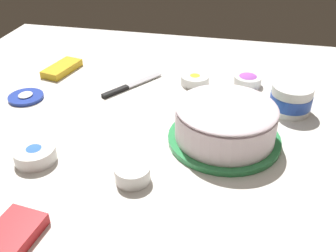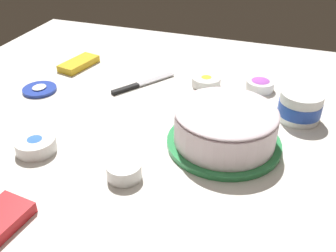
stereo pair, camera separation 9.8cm
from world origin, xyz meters
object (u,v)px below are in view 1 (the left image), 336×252
object	(u,v)px
candy_box_upper	(7,241)
frosted_cake	(225,123)
sprinkle_bowl_rainbow	(248,80)
spreading_knife	(127,87)
frosting_tub_lid	(26,97)
sprinkle_bowl_blue	(35,154)
sprinkle_bowl_pink	(132,173)
candy_box_lower	(62,68)
sprinkle_bowl_yellow	(195,79)
frosting_tub	(291,98)

from	to	relation	value
candy_box_upper	frosted_cake	bearing A→B (deg)	146.51
sprinkle_bowl_rainbow	spreading_knife	bearing A→B (deg)	-74.13
frosting_tub_lid	sprinkle_bowl_blue	distance (m)	0.33
frosted_cake	spreading_knife	size ratio (longest dim) A/B	1.40
candy_box_upper	sprinkle_bowl_pink	bearing A→B (deg)	149.29
sprinkle_bowl_blue	candy_box_lower	bearing A→B (deg)	-161.73
sprinkle_bowl_rainbow	candy_box_lower	distance (m)	0.64
sprinkle_bowl_rainbow	candy_box_lower	bearing A→B (deg)	-87.05
sprinkle_bowl_yellow	candy_box_upper	size ratio (longest dim) A/B	0.62
spreading_knife	candy_box_lower	size ratio (longest dim) A/B	1.38
spreading_knife	sprinkle_bowl_pink	distance (m)	0.45
sprinkle_bowl_rainbow	sprinkle_bowl_blue	size ratio (longest dim) A/B	0.89
frosted_cake	sprinkle_bowl_blue	bearing A→B (deg)	-67.87
spreading_knife	sprinkle_bowl_rainbow	world-z (taller)	sprinkle_bowl_rainbow
frosted_cake	sprinkle_bowl_rainbow	bearing A→B (deg)	172.30
frosted_cake	frosting_tub_lid	distance (m)	0.62
frosted_cake	candy_box_upper	xyz separation A→B (m)	(0.42, -0.36, -0.04)
frosted_cake	frosting_tub_lid	size ratio (longest dim) A/B	2.72
sprinkle_bowl_pink	sprinkle_bowl_blue	bearing A→B (deg)	-94.75
frosted_cake	candy_box_lower	distance (m)	0.67
frosted_cake	frosting_tub_lid	bearing A→B (deg)	-98.92
sprinkle_bowl_blue	candy_box_lower	xyz separation A→B (m)	(-0.48, -0.16, -0.01)
frosted_cake	sprinkle_bowl_pink	xyz separation A→B (m)	(0.20, -0.19, -0.03)
candy_box_lower	sprinkle_bowl_yellow	bearing A→B (deg)	102.52
frosting_tub_lid	sprinkle_bowl_pink	world-z (taller)	sprinkle_bowl_pink
frosting_tub	candy_box_lower	xyz separation A→B (m)	(-0.11, -0.76, -0.03)
sprinkle_bowl_pink	spreading_knife	bearing A→B (deg)	-161.11
frosting_tub_lid	spreading_knife	size ratio (longest dim) A/B	0.51
sprinkle_bowl_blue	candy_box_lower	world-z (taller)	sprinkle_bowl_blue
candy_box_lower	sprinkle_bowl_pink	bearing A→B (deg)	51.12
frosting_tub_lid	candy_box_upper	size ratio (longest dim) A/B	0.70
frosting_tub	sprinkle_bowl_yellow	distance (m)	0.32
sprinkle_bowl_rainbow	frosting_tub	bearing A→B (deg)	41.30
spreading_knife	sprinkle_bowl_pink	size ratio (longest dim) A/B	2.59
candy_box_upper	frosting_tub	bearing A→B (deg)	146.04
frosting_tub_lid	sprinkle_bowl_blue	xyz separation A→B (m)	(0.27, 0.18, 0.01)
candy_box_lower	spreading_knife	bearing A→B (deg)	86.12
spreading_knife	sprinkle_bowl_blue	xyz separation A→B (m)	(0.40, -0.10, 0.01)
frosting_tub_lid	sprinkle_bowl_pink	bearing A→B (deg)	55.67
frosting_tub	spreading_knife	xyz separation A→B (m)	(-0.04, -0.50, -0.04)
frosted_cake	frosting_tub	bearing A→B (deg)	138.19
frosting_tub_lid	sprinkle_bowl_yellow	world-z (taller)	sprinkle_bowl_yellow
sprinkle_bowl_rainbow	sprinkle_bowl_blue	world-z (taller)	sprinkle_bowl_rainbow
frosting_tub_lid	candy_box_upper	xyz separation A→B (m)	(0.52, 0.26, 0.01)
sprinkle_bowl_blue	sprinkle_bowl_yellow	bearing A→B (deg)	147.30
spreading_knife	candy_box_lower	distance (m)	0.27
sprinkle_bowl_yellow	frosted_cake	bearing A→B (deg)	22.03
sprinkle_bowl_blue	candy_box_upper	bearing A→B (deg)	17.10
frosting_tub	frosting_tub_lid	world-z (taller)	frosting_tub
frosting_tub_lid	candy_box_lower	world-z (taller)	candy_box_lower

